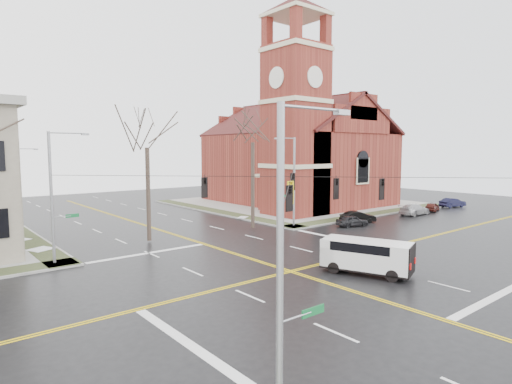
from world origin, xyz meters
TOP-DOWN VIEW (x-y plane):
  - ground at (0.00, 0.00)m, footprint 120.00×120.00m
  - sidewalks at (0.00, 0.00)m, footprint 80.00×80.00m
  - road_markings at (0.00, 0.00)m, footprint 100.00×100.00m
  - church at (24.76, 24.78)m, footprint 24.28×27.48m
  - signal_pole_ne at (11.32, 11.50)m, footprint 2.75×0.22m
  - signal_pole_nw at (-11.32, 11.50)m, footprint 2.75×0.22m
  - signal_pole_sw at (-11.32, -11.50)m, footprint 2.75×0.22m
  - span_wires at (0.00, 0.00)m, footprint 23.02×23.02m
  - traffic_signals at (-0.00, -0.67)m, footprint 8.21×8.26m
  - streetlight_north_a at (-10.65, 28.00)m, footprint 2.30×0.20m
  - cargo_van at (3.32, -3.21)m, footprint 4.05×6.00m
  - parked_car_a at (16.37, 7.87)m, footprint 3.65×2.30m
  - parked_car_b at (18.63, 8.87)m, footprint 4.06×2.77m
  - parked_car_c at (28.49, 7.98)m, footprint 4.66×1.91m
  - parked_car_d at (33.15, 8.24)m, footprint 3.66×2.34m
  - parked_car_e at (38.90, 8.38)m, footprint 4.10×2.23m
  - tree_nw_near at (-3.25, 14.07)m, footprint 4.00×4.00m
  - tree_ne at (7.47, 13.22)m, footprint 4.00×4.00m

SIDE VIEW (x-z plane):
  - ground at x=0.00m, z-range 0.00..0.00m
  - road_markings at x=0.00m, z-range 0.00..0.01m
  - sidewalks at x=0.00m, z-range -0.01..0.16m
  - parked_car_a at x=16.37m, z-range 0.00..1.16m
  - parked_car_d at x=33.15m, z-range 0.00..1.16m
  - parked_car_b at x=18.63m, z-range 0.00..1.27m
  - parked_car_e at x=38.90m, z-range 0.00..1.28m
  - parked_car_c at x=28.49m, z-range 0.00..1.35m
  - cargo_van at x=3.32m, z-range 0.20..2.33m
  - streetlight_north_a at x=-10.65m, z-range 0.47..8.47m
  - signal_pole_ne at x=11.32m, z-range 0.45..9.45m
  - signal_pole_nw at x=-11.32m, z-range 0.45..9.45m
  - signal_pole_sw at x=-11.32m, z-range 0.45..9.45m
  - traffic_signals at x=0.00m, z-range 4.80..6.10m
  - span_wires at x=0.00m, z-range 6.18..6.22m
  - church at x=24.76m, z-range -5.32..22.18m
  - tree_nw_near at x=-3.25m, z-range 2.66..14.57m
  - tree_ne at x=7.47m, z-range 2.83..15.54m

